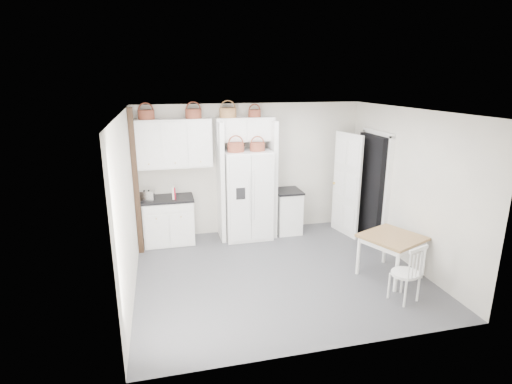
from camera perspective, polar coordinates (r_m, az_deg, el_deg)
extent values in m
plane|color=#4F4F4F|center=(6.68, 3.17, -11.38)|extent=(4.50, 4.50, 0.00)
plane|color=white|center=(5.95, 3.55, 11.47)|extent=(4.50, 4.50, 0.00)
plane|color=#BAB3AB|center=(8.06, -0.77, 3.32)|extent=(4.50, 0.00, 4.50)
plane|color=#BAB3AB|center=(5.96, -17.85, -2.04)|extent=(0.00, 4.00, 4.00)
plane|color=#BAB3AB|center=(7.16, 20.86, 0.63)|extent=(0.00, 4.00, 4.00)
cube|color=white|center=(7.81, -1.27, -0.35)|extent=(0.90, 0.73, 1.74)
cube|color=white|center=(7.83, -12.36, -4.10)|extent=(0.93, 0.59, 0.86)
cube|color=white|center=(8.20, 4.50, -2.86)|extent=(0.48, 0.58, 0.85)
cube|color=olive|center=(6.76, 18.65, -8.66)|extent=(1.08, 1.08, 0.68)
cube|color=white|center=(6.11, 20.52, -10.83)|extent=(0.50, 0.48, 0.83)
cube|color=black|center=(7.69, -12.56, -0.95)|extent=(0.97, 0.62, 0.04)
cube|color=black|center=(8.07, 4.57, 0.13)|extent=(0.52, 0.62, 0.04)
cube|color=silver|center=(7.56, -15.34, -0.53)|extent=(0.30, 0.21, 0.19)
cube|color=maroon|center=(7.58, -11.62, -0.14)|extent=(0.05, 0.15, 0.21)
cube|color=silver|center=(7.58, -11.70, -0.08)|extent=(0.06, 0.16, 0.23)
cylinder|color=brown|center=(7.53, -15.41, 10.59)|extent=(0.29, 0.29, 0.16)
cylinder|color=brown|center=(7.55, -8.93, 11.00)|extent=(0.30, 0.30, 0.17)
cylinder|color=brown|center=(7.63, -4.04, 11.23)|extent=(0.32, 0.32, 0.18)
cylinder|color=brown|center=(7.74, -0.21, 11.17)|extent=(0.24, 0.24, 0.14)
cylinder|color=brown|center=(7.45, -2.90, 6.39)|extent=(0.31, 0.31, 0.17)
cylinder|color=brown|center=(7.54, 0.19, 6.46)|extent=(0.28, 0.28, 0.15)
cube|color=white|center=(7.59, -11.68, 6.82)|extent=(1.40, 0.34, 0.90)
cube|color=white|center=(7.73, -1.61, 8.97)|extent=(1.12, 0.34, 0.45)
cube|color=white|center=(7.69, -5.07, 1.49)|extent=(0.08, 0.60, 2.30)
cube|color=white|center=(7.90, 2.26, 1.93)|extent=(0.08, 0.60, 2.30)
cube|color=black|center=(7.25, -16.79, 1.20)|extent=(0.09, 0.09, 2.60)
cube|color=black|center=(7.99, 16.17, 0.54)|extent=(0.18, 0.85, 2.05)
cube|color=white|center=(8.11, 12.80, 0.99)|extent=(0.21, 0.79, 2.05)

